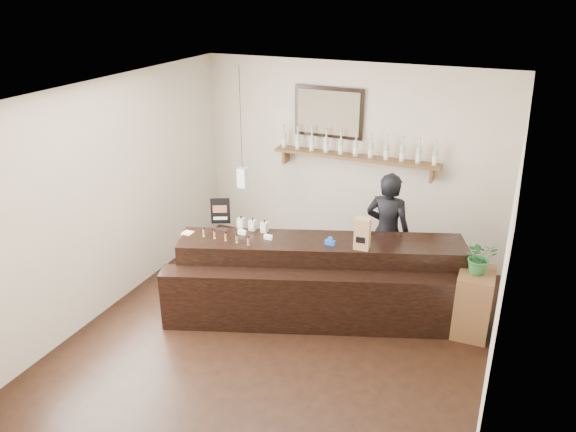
{
  "coord_description": "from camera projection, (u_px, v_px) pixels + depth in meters",
  "views": [
    {
      "loc": [
        2.21,
        -5.01,
        3.83
      ],
      "look_at": [
        -0.22,
        0.7,
        1.19
      ],
      "focal_mm": 35.0,
      "sensor_mm": 36.0,
      "label": 1
    }
  ],
  "objects": [
    {
      "name": "potted_plant",
      "position": [
        480.0,
        257.0,
        6.22
      ],
      "size": [
        0.44,
        0.42,
        0.39
      ],
      "primitive_type": "imported",
      "rotation": [
        0.0,
        0.0,
        0.4
      ],
      "color": "#26602F",
      "rests_on": "side_cabinet"
    },
    {
      "name": "tape_dispenser",
      "position": [
        330.0,
        242.0,
        6.56
      ],
      "size": [
        0.12,
        0.05,
        0.1
      ],
      "color": "blue",
      "rests_on": "counter"
    },
    {
      "name": "room_shell",
      "position": [
        281.0,
        199.0,
        5.87
      ],
      "size": [
        5.0,
        5.0,
        5.0
      ],
      "color": "beige",
      "rests_on": "ground"
    },
    {
      "name": "paper_bag",
      "position": [
        362.0,
        234.0,
        6.41
      ],
      "size": [
        0.18,
        0.14,
        0.38
      ],
      "color": "#9E774C",
      "rests_on": "counter"
    },
    {
      "name": "side_cabinet",
      "position": [
        473.0,
        303.0,
        6.45
      ],
      "size": [
        0.4,
        0.55,
        0.79
      ],
      "color": "brown",
      "rests_on": "ground"
    },
    {
      "name": "ground",
      "position": [
        282.0,
        335.0,
        6.54
      ],
      "size": [
        5.0,
        5.0,
        0.0
      ],
      "primitive_type": "plane",
      "color": "black",
      "rests_on": "ground"
    },
    {
      "name": "promo_sign",
      "position": [
        220.0,
        211.0,
        7.08
      ],
      "size": [
        0.23,
        0.12,
        0.34
      ],
      "color": "black",
      "rests_on": "counter"
    },
    {
      "name": "shopkeeper",
      "position": [
        388.0,
        225.0,
        7.2
      ],
      "size": [
        0.69,
        0.48,
        1.82
      ],
      "primitive_type": "imported",
      "rotation": [
        0.0,
        0.0,
        3.08
      ],
      "color": "black",
      "rests_on": "ground"
    },
    {
      "name": "back_wall_decor",
      "position": [
        339.0,
        138.0,
        7.92
      ],
      "size": [
        2.66,
        0.96,
        1.69
      ],
      "color": "brown",
      "rests_on": "ground"
    },
    {
      "name": "counter",
      "position": [
        317.0,
        282.0,
        6.78
      ],
      "size": [
        3.41,
        2.02,
        1.11
      ],
      "color": "black",
      "rests_on": "ground"
    }
  ]
}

